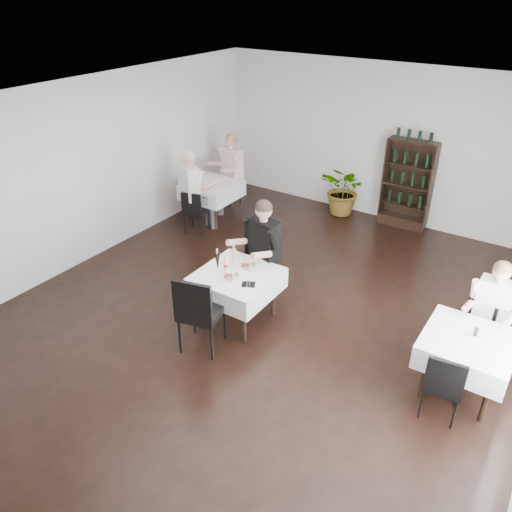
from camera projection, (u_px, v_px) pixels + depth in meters
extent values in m
plane|color=black|center=(255.00, 326.00, 7.05)|extent=(9.00, 9.00, 0.00)
plane|color=white|center=(255.00, 111.00, 5.58)|extent=(9.00, 9.00, 0.00)
plane|color=silver|center=(385.00, 144.00, 9.59)|extent=(7.00, 0.00, 7.00)
plane|color=silver|center=(74.00, 177.00, 8.01)|extent=(0.00, 9.00, 9.00)
cube|color=black|center=(401.00, 221.00, 9.85)|extent=(0.90, 0.28, 0.20)
cylinder|color=black|center=(201.00, 303.00, 6.94)|extent=(0.06, 0.06, 0.71)
cylinder|color=black|center=(232.00, 279.00, 7.47)|extent=(0.06, 0.06, 0.71)
cylinder|color=black|center=(244.00, 320.00, 6.58)|extent=(0.06, 0.06, 0.71)
cylinder|color=black|center=(273.00, 294.00, 7.11)|extent=(0.06, 0.06, 0.71)
cube|color=black|center=(237.00, 276.00, 6.84)|extent=(0.85, 0.85, 0.04)
cube|color=white|center=(237.00, 283.00, 6.90)|extent=(1.03, 1.03, 0.30)
cylinder|color=black|center=(188.00, 204.00, 9.91)|extent=(0.06, 0.06, 0.71)
cylinder|color=black|center=(209.00, 194.00, 10.41)|extent=(0.06, 0.06, 0.71)
cylinder|color=black|center=(215.00, 212.00, 9.59)|extent=(0.06, 0.06, 0.71)
cylinder|color=black|center=(236.00, 201.00, 10.08)|extent=(0.06, 0.06, 0.71)
cube|color=black|center=(211.00, 185.00, 9.81)|extent=(0.80, 0.80, 0.04)
cube|color=white|center=(212.00, 190.00, 9.87)|extent=(0.98, 0.98, 0.30)
cylinder|color=black|center=(424.00, 373.00, 5.71)|extent=(0.06, 0.06, 0.71)
cylinder|color=black|center=(441.00, 341.00, 6.21)|extent=(0.06, 0.06, 0.71)
cylinder|color=black|center=(487.00, 397.00, 5.39)|extent=(0.06, 0.06, 0.71)
cylinder|color=black|center=(499.00, 361.00, 5.88)|extent=(0.06, 0.06, 0.71)
cube|color=black|center=(469.00, 342.00, 5.61)|extent=(0.80, 0.80, 0.04)
cube|color=white|center=(467.00, 349.00, 5.67)|extent=(0.98, 0.98, 0.30)
imported|color=#265E20|center=(345.00, 190.00, 10.14)|extent=(1.07, 0.98, 1.04)
cylinder|color=black|center=(240.00, 287.00, 7.45)|extent=(0.04, 0.04, 0.52)
cylinder|color=black|center=(247.00, 272.00, 7.84)|extent=(0.04, 0.04, 0.52)
cylinder|color=black|center=(270.00, 291.00, 7.37)|extent=(0.04, 0.04, 0.52)
cylinder|color=black|center=(276.00, 275.00, 7.75)|extent=(0.04, 0.04, 0.52)
cube|color=black|center=(258.00, 264.00, 7.46)|extent=(0.67, 0.67, 0.08)
cube|color=black|center=(262.00, 239.00, 7.51)|extent=(0.51, 0.24, 0.57)
cylinder|color=black|center=(224.00, 323.00, 6.69)|extent=(0.04, 0.04, 0.51)
cylinder|color=black|center=(212.00, 343.00, 6.32)|extent=(0.04, 0.04, 0.51)
cylinder|color=black|center=(194.00, 317.00, 6.81)|extent=(0.04, 0.04, 0.51)
cylinder|color=black|center=(180.00, 336.00, 6.44)|extent=(0.04, 0.04, 0.51)
cube|color=black|center=(201.00, 312.00, 6.42)|extent=(0.63, 0.63, 0.08)
cube|color=black|center=(192.00, 302.00, 6.08)|extent=(0.51, 0.19, 0.56)
cylinder|color=black|center=(217.00, 197.00, 10.65)|extent=(0.03, 0.03, 0.40)
cylinder|color=black|center=(227.00, 192.00, 10.90)|extent=(0.03, 0.03, 0.40)
cylinder|color=black|center=(230.00, 201.00, 10.48)|extent=(0.03, 0.03, 0.40)
cylinder|color=black|center=(240.00, 195.00, 10.73)|extent=(0.03, 0.03, 0.40)
cube|color=black|center=(229.00, 186.00, 10.58)|extent=(0.41, 0.41, 0.06)
cube|color=black|center=(233.00, 173.00, 10.60)|extent=(0.40, 0.05, 0.43)
cylinder|color=black|center=(209.00, 220.00, 9.65)|extent=(0.03, 0.03, 0.40)
cylinder|color=black|center=(201.00, 228.00, 9.36)|extent=(0.03, 0.03, 0.40)
cylinder|color=black|center=(192.00, 218.00, 9.74)|extent=(0.03, 0.03, 0.40)
cylinder|color=black|center=(185.00, 225.00, 9.46)|extent=(0.03, 0.03, 0.40)
cube|color=black|center=(196.00, 212.00, 9.44)|extent=(0.49, 0.49, 0.06)
cube|color=black|center=(191.00, 204.00, 9.18)|extent=(0.39, 0.15, 0.43)
cylinder|color=black|center=(444.00, 346.00, 6.37)|extent=(0.03, 0.03, 0.39)
cylinder|color=black|center=(462.00, 337.00, 6.53)|extent=(0.03, 0.03, 0.39)
cylinder|color=black|center=(467.00, 361.00, 6.11)|extent=(0.03, 0.03, 0.39)
cylinder|color=black|center=(485.00, 352.00, 6.27)|extent=(0.03, 0.03, 0.39)
cube|color=black|center=(468.00, 335.00, 6.21)|extent=(0.52, 0.52, 0.06)
cube|color=black|center=(481.00, 315.00, 6.18)|extent=(0.38, 0.20, 0.43)
cylinder|color=black|center=(458.00, 394.00, 5.64)|extent=(0.03, 0.03, 0.40)
cylinder|color=black|center=(454.00, 415.00, 5.36)|extent=(0.03, 0.03, 0.40)
cylinder|color=black|center=(426.00, 384.00, 5.77)|extent=(0.03, 0.03, 0.40)
cylinder|color=black|center=(421.00, 404.00, 5.50)|extent=(0.03, 0.03, 0.40)
cube|color=black|center=(443.00, 384.00, 5.46)|extent=(0.45, 0.45, 0.06)
cube|color=black|center=(445.00, 378.00, 5.20)|extent=(0.40, 0.09, 0.44)
cube|color=#414048|center=(248.00, 265.00, 7.29)|extent=(0.27, 0.50, 0.16)
cylinder|color=#414048|center=(238.00, 290.00, 7.35)|extent=(0.12, 0.12, 0.56)
cube|color=#414048|center=(259.00, 271.00, 7.15)|extent=(0.27, 0.50, 0.16)
cylinder|color=#414048|center=(248.00, 297.00, 7.20)|extent=(0.12, 0.12, 0.56)
cube|color=black|center=(265.00, 240.00, 7.16)|extent=(0.50, 0.35, 0.62)
cylinder|color=tan|center=(237.00, 242.00, 7.16)|extent=(0.17, 0.36, 0.18)
cylinder|color=tan|center=(261.00, 255.00, 6.83)|extent=(0.17, 0.36, 0.18)
sphere|color=tan|center=(264.00, 210.00, 6.91)|extent=(0.24, 0.24, 0.24)
sphere|color=black|center=(264.00, 208.00, 6.90)|extent=(0.24, 0.24, 0.24)
cube|color=#414048|center=(221.00, 181.00, 10.32)|extent=(0.29, 0.49, 0.16)
cylinder|color=#414048|center=(214.00, 199.00, 10.38)|extent=(0.12, 0.12, 0.55)
cube|color=#414048|center=(228.00, 184.00, 10.16)|extent=(0.29, 0.49, 0.16)
cylinder|color=#414048|center=(220.00, 202.00, 10.23)|extent=(0.12, 0.12, 0.55)
cube|color=beige|center=(232.00, 163.00, 10.17)|extent=(0.50, 0.37, 0.61)
cylinder|color=tan|center=(213.00, 164.00, 10.20)|extent=(0.19, 0.36, 0.17)
cylinder|color=tan|center=(228.00, 170.00, 9.85)|extent=(0.19, 0.36, 0.17)
sphere|color=tan|center=(231.00, 140.00, 9.93)|extent=(0.23, 0.23, 0.23)
sphere|color=olive|center=(231.00, 139.00, 9.92)|extent=(0.23, 0.23, 0.23)
cube|color=#414048|center=(203.00, 201.00, 9.40)|extent=(0.33, 0.49, 0.16)
cylinder|color=#414048|center=(214.00, 215.00, 9.66)|extent=(0.12, 0.12, 0.55)
cube|color=#414048|center=(198.00, 197.00, 9.56)|extent=(0.33, 0.49, 0.16)
cylinder|color=#414048|center=(208.00, 211.00, 9.83)|extent=(0.12, 0.12, 0.55)
cube|color=white|center=(189.00, 183.00, 9.20)|extent=(0.51, 0.40, 0.61)
cylinder|color=tan|center=(210.00, 185.00, 9.16)|extent=(0.22, 0.35, 0.17)
cylinder|color=tan|center=(198.00, 177.00, 9.54)|extent=(0.22, 0.35, 0.17)
sphere|color=tan|center=(189.00, 158.00, 8.98)|extent=(0.23, 0.23, 0.23)
sphere|color=beige|center=(189.00, 156.00, 8.96)|extent=(0.23, 0.23, 0.23)
cube|color=#414048|center=(475.00, 327.00, 6.12)|extent=(0.15, 0.43, 0.14)
cylinder|color=#414048|center=(466.00, 355.00, 6.14)|extent=(0.11, 0.11, 0.49)
cube|color=#414048|center=(493.00, 333.00, 6.02)|extent=(0.15, 0.43, 0.14)
cylinder|color=#414048|center=(483.00, 361.00, 6.04)|extent=(0.11, 0.11, 0.49)
cube|color=white|center=(494.00, 300.00, 6.04)|extent=(0.41, 0.23, 0.55)
cylinder|color=tan|center=(468.00, 306.00, 5.97)|extent=(0.09, 0.31, 0.16)
cylinder|color=tan|center=(509.00, 319.00, 5.74)|extent=(0.09, 0.31, 0.16)
sphere|color=tan|center=(502.00, 271.00, 5.82)|extent=(0.21, 0.21, 0.21)
sphere|color=brown|center=(503.00, 269.00, 5.80)|extent=(0.21, 0.21, 0.21)
cube|color=white|center=(248.00, 267.00, 6.95)|extent=(0.34, 0.34, 0.02)
cube|color=#552518|center=(245.00, 266.00, 6.94)|extent=(0.14, 0.13, 0.03)
sphere|color=#3E6F1D|center=(253.00, 264.00, 6.93)|extent=(0.06, 0.06, 0.06)
cube|color=#8D5E40|center=(247.00, 268.00, 6.89)|extent=(0.10, 0.08, 0.02)
cube|color=white|center=(231.00, 277.00, 6.71)|extent=(0.32, 0.32, 0.02)
cube|color=#552518|center=(228.00, 276.00, 6.70)|extent=(0.13, 0.12, 0.02)
sphere|color=#3E6F1D|center=(237.00, 275.00, 6.70)|extent=(0.06, 0.06, 0.06)
cube|color=#8D5E40|center=(230.00, 279.00, 6.65)|extent=(0.09, 0.07, 0.02)
cone|color=black|center=(218.00, 262.00, 6.82)|extent=(0.08, 0.08, 0.27)
cylinder|color=silver|center=(217.00, 251.00, 6.74)|extent=(0.02, 0.02, 0.07)
cone|color=gold|center=(234.00, 258.00, 6.92)|extent=(0.08, 0.08, 0.27)
cylinder|color=silver|center=(234.00, 247.00, 6.84)|extent=(0.02, 0.02, 0.07)
cylinder|color=silver|center=(226.00, 265.00, 6.84)|extent=(0.06, 0.06, 0.19)
cylinder|color=#B6160A|center=(226.00, 265.00, 6.85)|extent=(0.06, 0.06, 0.05)
cylinder|color=silver|center=(226.00, 257.00, 6.79)|extent=(0.02, 0.02, 0.05)
cube|color=black|center=(248.00, 284.00, 6.57)|extent=(0.22, 0.21, 0.01)
cylinder|color=silver|center=(247.00, 283.00, 6.58)|extent=(0.11, 0.18, 0.01)
cylinder|color=silver|center=(250.00, 284.00, 6.56)|extent=(0.12, 0.17, 0.01)
cylinder|color=black|center=(476.00, 332.00, 5.62)|extent=(0.05, 0.05, 0.11)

